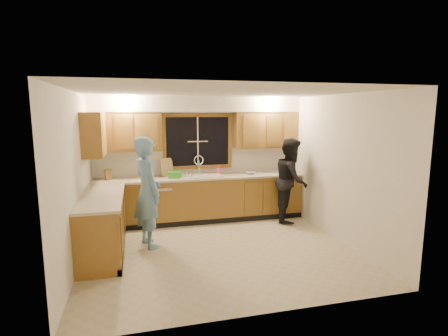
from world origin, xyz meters
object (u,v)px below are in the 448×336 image
object	(u,v)px
knife_block	(108,174)
bowl	(251,173)
man	(148,192)
woman	(291,180)
dish_crate	(175,175)
stove	(99,237)
soap_bottle	(218,170)
dishwasher	(159,204)
sink	(201,179)

from	to	relation	value
knife_block	bowl	bearing A→B (deg)	-21.40
man	woman	bearing A→B (deg)	-95.15
woman	dish_crate	xyz separation A→B (m)	(-2.30, 0.43, 0.14)
stove	woman	xyz separation A→B (m)	(3.57, 1.36, 0.39)
dish_crate	stove	bearing A→B (deg)	-125.45
man	dish_crate	distance (m)	1.25
woman	bowl	bearing A→B (deg)	85.11
stove	woman	bearing A→B (deg)	20.89
knife_block	soap_bottle	xyz separation A→B (m)	(2.17, 0.09, -0.01)
stove	woman	size ratio (longest dim) A/B	0.53
dish_crate	bowl	world-z (taller)	dish_crate
dishwasher	dish_crate	distance (m)	0.66
woman	soap_bottle	distance (m)	1.52
sink	dish_crate	size ratio (longest dim) A/B	3.25
knife_block	soap_bottle	size ratio (longest dim) A/B	1.06
woman	soap_bottle	size ratio (longest dim) A/B	8.67
man	soap_bottle	distance (m)	1.97
dishwasher	woman	size ratio (longest dim) A/B	0.49
stove	knife_block	world-z (taller)	knife_block
bowl	sink	bearing A→B (deg)	178.91
dishwasher	knife_block	distance (m)	1.11
dishwasher	stove	bearing A→B (deg)	-117.69
stove	bowl	bearing A→B (deg)	32.25
dishwasher	bowl	xyz separation A→B (m)	(1.91, -0.01, 0.53)
bowl	soap_bottle	bearing A→B (deg)	165.94
stove	soap_bottle	xyz separation A→B (m)	(2.19, 1.97, 0.57)
dishwasher	soap_bottle	xyz separation A→B (m)	(1.24, 0.16, 0.61)
dishwasher	dish_crate	size ratio (longest dim) A/B	3.10
stove	dish_crate	world-z (taller)	dish_crate
sink	knife_block	world-z (taller)	sink
sink	soap_bottle	world-z (taller)	sink
dishwasher	man	xyz separation A→B (m)	(-0.24, -1.13, 0.50)
soap_bottle	dish_crate	bearing A→B (deg)	-169.03
knife_block	dish_crate	xyz separation A→B (m)	(1.25, -0.09, -0.04)
man	woman	xyz separation A→B (m)	(2.86, 0.68, -0.06)
dishwasher	knife_block	size ratio (longest dim) A/B	3.96
sink	dishwasher	bearing A→B (deg)	-179.01
woman	man	bearing A→B (deg)	130.30
dishwasher	soap_bottle	size ratio (longest dim) A/B	4.21
dishwasher	man	size ratio (longest dim) A/B	0.45
dishwasher	dish_crate	world-z (taller)	dish_crate
knife_block	dish_crate	bearing A→B (deg)	-23.86
sink	dishwasher	distance (m)	0.96
knife_block	stove	bearing A→B (deg)	-110.61
man	dish_crate	world-z (taller)	man
dishwasher	sink	bearing A→B (deg)	0.99
man	bowl	xyz separation A→B (m)	(2.15, 1.13, 0.03)
dishwasher	soap_bottle	bearing A→B (deg)	7.39
dish_crate	knife_block	bearing A→B (deg)	175.99
stove	man	xyz separation A→B (m)	(0.71, 0.68, 0.46)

